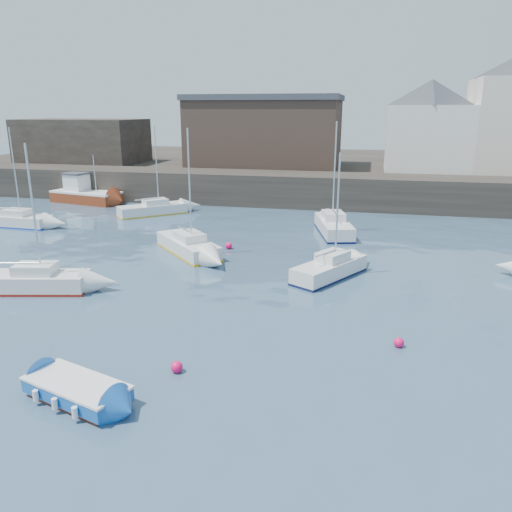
% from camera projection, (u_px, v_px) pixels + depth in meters
% --- Properties ---
extents(water, '(220.00, 220.00, 0.00)m').
position_uv_depth(water, '(170.00, 409.00, 15.50)').
color(water, '#2D4760').
rests_on(water, ground).
extents(quay_wall, '(90.00, 5.00, 3.00)m').
position_uv_depth(quay_wall, '(309.00, 190.00, 47.79)').
color(quay_wall, '#28231E').
rests_on(quay_wall, ground).
extents(land_strip, '(90.00, 32.00, 2.80)m').
position_uv_depth(land_strip, '(326.00, 170.00, 64.65)').
color(land_strip, '#28231E').
rests_on(land_strip, ground).
extents(bldg_east_d, '(11.14, 11.14, 8.95)m').
position_uv_depth(bldg_east_d, '(429.00, 125.00, 49.86)').
color(bldg_east_d, white).
rests_on(bldg_east_d, land_strip).
extents(warehouse, '(16.40, 10.40, 7.60)m').
position_uv_depth(warehouse, '(266.00, 131.00, 55.10)').
color(warehouse, '#3D2D26').
rests_on(warehouse, land_strip).
extents(bldg_west, '(14.00, 8.00, 5.00)m').
position_uv_depth(bldg_west, '(83.00, 141.00, 59.24)').
color(bldg_west, '#353028').
rests_on(bldg_west, land_strip).
extents(blue_dinghy, '(3.85, 2.53, 0.68)m').
position_uv_depth(blue_dinghy, '(77.00, 390.00, 15.84)').
color(blue_dinghy, maroon).
rests_on(blue_dinghy, ground).
extents(fishing_boat, '(7.47, 4.03, 4.69)m').
position_uv_depth(fishing_boat, '(84.00, 193.00, 49.42)').
color(fishing_boat, maroon).
rests_on(fishing_boat, ground).
extents(sailboat_a, '(5.95, 3.03, 7.41)m').
position_uv_depth(sailboat_a, '(32.00, 281.00, 25.41)').
color(sailboat_a, white).
rests_on(sailboat_a, ground).
extents(sailboat_b, '(5.66, 5.75, 7.87)m').
position_uv_depth(sailboat_b, '(188.00, 245.00, 32.14)').
color(sailboat_b, white).
rests_on(sailboat_b, ground).
extents(sailboat_c, '(4.01, 5.26, 6.76)m').
position_uv_depth(sailboat_c, '(330.00, 268.00, 27.44)').
color(sailboat_c, white).
rests_on(sailboat_c, ground).
extents(sailboat_e, '(5.98, 2.05, 7.64)m').
position_uv_depth(sailboat_e, '(15.00, 220.00, 39.51)').
color(sailboat_e, white).
rests_on(sailboat_e, ground).
extents(sailboat_f, '(3.52, 6.54, 8.11)m').
position_uv_depth(sailboat_f, '(334.00, 226.00, 37.20)').
color(sailboat_f, white).
rests_on(sailboat_f, ground).
extents(sailboat_h, '(5.65, 5.39, 7.62)m').
position_uv_depth(sailboat_h, '(153.00, 209.00, 43.83)').
color(sailboat_h, white).
rests_on(sailboat_h, ground).
extents(buoy_near, '(0.43, 0.43, 0.43)m').
position_uv_depth(buoy_near, '(177.00, 372.00, 17.66)').
color(buoy_near, '#FF0F5A').
rests_on(buoy_near, ground).
extents(buoy_mid, '(0.40, 0.40, 0.40)m').
position_uv_depth(buoy_mid, '(398.00, 347.00, 19.53)').
color(buoy_mid, '#FF0F5A').
rests_on(buoy_mid, ground).
extents(buoy_far, '(0.46, 0.46, 0.46)m').
position_uv_depth(buoy_far, '(229.00, 249.00, 33.23)').
color(buoy_far, '#FF0F5A').
rests_on(buoy_far, ground).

